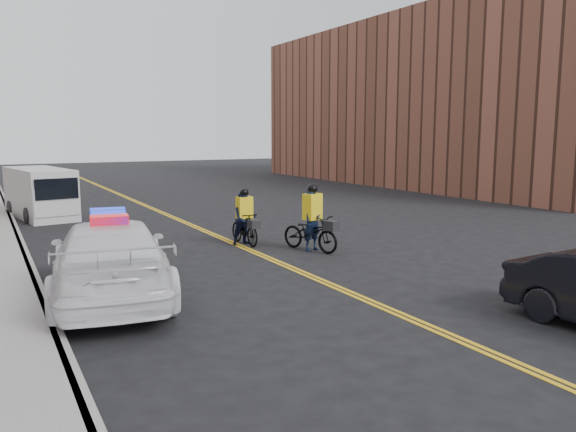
# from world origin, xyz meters

# --- Properties ---
(ground) EXTENTS (120.00, 120.00, 0.00)m
(ground) POSITION_xyz_m (0.00, 0.00, 0.00)
(ground) COLOR black
(ground) RESTS_ON ground
(center_line_left) EXTENTS (0.10, 60.00, 0.01)m
(center_line_left) POSITION_xyz_m (-0.08, 8.00, 0.01)
(center_line_left) COLOR gold
(center_line_left) RESTS_ON ground
(center_line_right) EXTENTS (0.10, 60.00, 0.01)m
(center_line_right) POSITION_xyz_m (0.08, 8.00, 0.01)
(center_line_right) COLOR gold
(center_line_right) RESTS_ON ground
(curb) EXTENTS (0.20, 60.00, 0.15)m
(curb) POSITION_xyz_m (-6.00, 8.00, 0.07)
(curb) COLOR gray
(curb) RESTS_ON ground
(building_across) EXTENTS (12.00, 30.00, 11.00)m
(building_across) POSITION_xyz_m (22.00, 18.00, 5.50)
(building_across) COLOR brown
(building_across) RESTS_ON ground
(police_cruiser) EXTENTS (3.30, 6.14, 1.85)m
(police_cruiser) POSITION_xyz_m (-4.66, 0.03, 0.85)
(police_cruiser) COLOR white
(police_cruiser) RESTS_ON ground
(cargo_van) EXTENTS (2.55, 5.12, 2.05)m
(cargo_van) POSITION_xyz_m (-4.81, 13.40, 1.00)
(cargo_van) COLOR silver
(cargo_van) RESTS_ON ground
(cyclist_near) EXTENTS (1.34, 2.18, 2.02)m
(cyclist_near) POSITION_xyz_m (1.65, 2.18, 0.70)
(cyclist_near) COLOR black
(cyclist_near) RESTS_ON ground
(cyclist_far) EXTENTS (0.82, 1.79, 1.79)m
(cyclist_far) POSITION_xyz_m (0.25, 4.00, 0.71)
(cyclist_far) COLOR black
(cyclist_far) RESTS_ON ground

